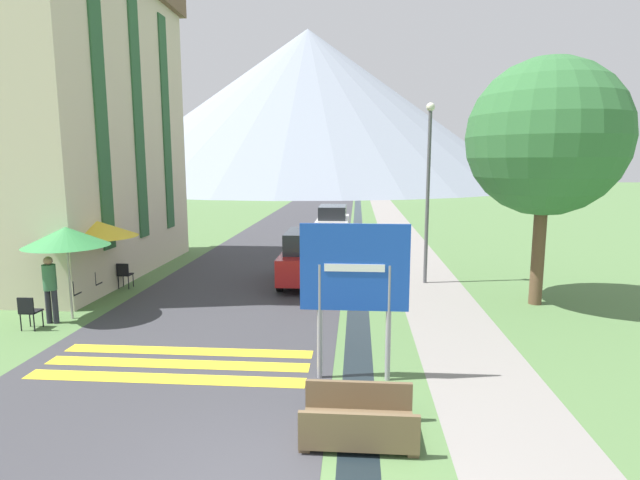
{
  "coord_description": "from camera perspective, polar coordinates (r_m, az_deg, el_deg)",
  "views": [
    {
      "loc": [
        1.14,
        -5.51,
        4.1
      ],
      "look_at": [
        -0.02,
        10.0,
        1.66
      ],
      "focal_mm": 28.0,
      "sensor_mm": 36.0,
      "label": 1
    }
  ],
  "objects": [
    {
      "name": "tree_by_path",
      "position": [
        15.45,
        24.43,
        10.57
      ],
      "size": [
        4.36,
        4.36,
        6.95
      ],
      "color": "brown",
      "rests_on": "ground_plane"
    },
    {
      "name": "road_sign",
      "position": [
        9.27,
        3.95,
        -4.5
      ],
      "size": [
        2.02,
        0.11,
        2.99
      ],
      "color": "gray",
      "rests_on": "ground_plane"
    },
    {
      "name": "footbridge",
      "position": [
        7.99,
        4.42,
        -20.12
      ],
      "size": [
        1.7,
        1.1,
        0.65
      ],
      "color": "brown",
      "rests_on": "ground_plane"
    },
    {
      "name": "hotel_building",
      "position": [
        20.53,
        -27.43,
        13.34
      ],
      "size": [
        6.04,
        9.97,
        11.19
      ],
      "color": "beige",
      "rests_on": "ground_plane"
    },
    {
      "name": "parked_car_near",
      "position": [
        16.92,
        -1.03,
        -1.95
      ],
      "size": [
        1.97,
        3.96,
        1.82
      ],
      "color": "#A31919",
      "rests_on": "ground_plane"
    },
    {
      "name": "person_seated_near",
      "position": [
        16.25,
        -25.91,
        -4.13
      ],
      "size": [
        0.32,
        0.32,
        1.24
      ],
      "color": "#282833",
      "rests_on": "ground_plane"
    },
    {
      "name": "crosswalk_marking",
      "position": [
        10.93,
        -15.99,
        -13.46
      ],
      "size": [
        5.44,
        1.84,
        0.01
      ],
      "color": "yellow",
      "rests_on": "ground_plane"
    },
    {
      "name": "parked_car_far",
      "position": [
        26.55,
        1.48,
        2.02
      ],
      "size": [
        1.73,
        4.31,
        1.82
      ],
      "color": "silver",
      "rests_on": "ground_plane"
    },
    {
      "name": "cafe_chair_nearest",
      "position": [
        14.25,
        -30.33,
        -6.91
      ],
      "size": [
        0.4,
        0.4,
        0.85
      ],
      "rotation": [
        0.0,
        0.0,
        -0.17
      ],
      "color": "black",
      "rests_on": "ground_plane"
    },
    {
      "name": "cafe_umbrella_middle_yellow",
      "position": [
        16.41,
        -24.22,
        1.19
      ],
      "size": [
        2.41,
        2.41,
        2.36
      ],
      "color": "#B7B2A8",
      "rests_on": "ground_plane"
    },
    {
      "name": "cafe_chair_middle",
      "position": [
        16.57,
        -24.69,
        -4.41
      ],
      "size": [
        0.4,
        0.4,
        0.85
      ],
      "rotation": [
        0.0,
        0.0,
        -0.09
      ],
      "color": "black",
      "rests_on": "ground_plane"
    },
    {
      "name": "footpath",
      "position": [
        35.83,
        8.2,
        2.27
      ],
      "size": [
        2.2,
        60.0,
        0.01
      ],
      "color": "gray",
      "rests_on": "ground_plane"
    },
    {
      "name": "person_standing_terrace",
      "position": [
        14.46,
        -28.48,
        -4.52
      ],
      "size": [
        0.32,
        0.32,
        1.74
      ],
      "color": "#282833",
      "rests_on": "ground_plane"
    },
    {
      "name": "cafe_chair_near_right",
      "position": [
        15.59,
        -26.76,
        -5.36
      ],
      "size": [
        0.4,
        0.4,
        0.85
      ],
      "rotation": [
        0.0,
        0.0,
        -0.25
      ],
      "color": "black",
      "rests_on": "ground_plane"
    },
    {
      "name": "streetlamp",
      "position": [
        17.06,
        12.26,
        6.7
      ],
      "size": [
        0.28,
        0.28,
        6.01
      ],
      "color": "#515156",
      "rests_on": "ground_plane"
    },
    {
      "name": "mountain_distant",
      "position": [
        89.85,
        -1.38,
        14.77
      ],
      "size": [
        73.51,
        73.51,
        26.51
      ],
      "color": "gray",
      "rests_on": "ground_plane"
    },
    {
      "name": "road",
      "position": [
        35.93,
        -1.56,
        2.37
      ],
      "size": [
        6.4,
        60.0,
        0.01
      ],
      "color": "#38383D",
      "rests_on": "ground_plane"
    },
    {
      "name": "ground_plane",
      "position": [
        25.86,
        1.7,
        -0.2
      ],
      "size": [
        160.0,
        160.0,
        0.0
      ],
      "primitive_type": "plane",
      "color": "#517542"
    },
    {
      "name": "cafe_umbrella_front_green",
      "position": [
        14.44,
        -27.03,
        0.35
      ],
      "size": [
        2.13,
        2.13,
        2.45
      ],
      "color": "#B7B2A8",
      "rests_on": "ground_plane"
    },
    {
      "name": "cafe_chair_far_left",
      "position": [
        17.49,
        -21.47,
        -3.54
      ],
      "size": [
        0.4,
        0.4,
        0.85
      ],
      "rotation": [
        0.0,
        0.0,
        -0.37
      ],
      "color": "black",
      "rests_on": "ground_plane"
    },
    {
      "name": "drainage_channel",
      "position": [
        35.74,
        4.35,
        2.31
      ],
      "size": [
        0.6,
        60.0,
        0.0
      ],
      "color": "black",
      "rests_on": "ground_plane"
    }
  ]
}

